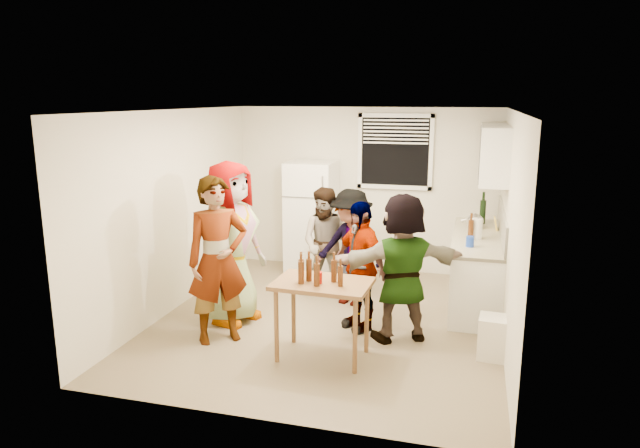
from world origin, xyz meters
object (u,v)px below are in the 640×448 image
(serving_table, at_px, (322,357))
(red_cup, at_px, (318,283))
(wine_bottle, at_px, (482,224))
(trash_bin, at_px, (494,335))
(refrigerator, at_px, (312,218))
(guest_back_left, at_px, (327,297))
(guest_stripe, at_px, (221,339))
(blue_cup, at_px, (470,247))
(guest_black, at_px, (359,327))
(beer_bottle_table, at_px, (340,286))
(beer_bottle_counter, at_px, (470,240))
(guest_back_right, at_px, (350,303))
(guest_orange, at_px, (399,338))
(kettle, at_px, (474,228))
(guest_grey, at_px, (234,320))

(serving_table, height_order, red_cup, red_cup)
(wine_bottle, height_order, trash_bin, wine_bottle)
(refrigerator, relative_size, guest_back_left, 1.14)
(guest_stripe, bearing_deg, blue_cup, -11.91)
(refrigerator, xyz_separation_m, trash_bin, (2.64, -2.40, -0.60))
(wine_bottle, xyz_separation_m, guest_black, (-1.35, -2.00, -0.90))
(beer_bottle_table, bearing_deg, blue_cup, 52.32)
(refrigerator, bearing_deg, serving_table, -71.96)
(red_cup, bearing_deg, blue_cup, 46.79)
(wine_bottle, bearing_deg, beer_bottle_counter, -98.44)
(guest_back_right, relative_size, guest_black, 1.00)
(beer_bottle_counter, distance_m, guest_back_right, 1.74)
(beer_bottle_table, height_order, guest_black, beer_bottle_table)
(guest_orange, bearing_deg, trash_bin, 141.05)
(refrigerator, xyz_separation_m, red_cup, (0.89, -2.90, -0.03))
(serving_table, relative_size, red_cup, 8.43)
(blue_cup, bearing_deg, guest_stripe, -152.44)
(refrigerator, bearing_deg, guest_back_left, -64.11)
(serving_table, bearing_deg, guest_stripe, 174.16)
(beer_bottle_counter, bearing_deg, guest_black, -140.62)
(wine_bottle, relative_size, guest_stripe, 0.18)
(wine_bottle, height_order, red_cup, wine_bottle)
(beer_bottle_counter, relative_size, guest_black, 0.17)
(kettle, bearing_deg, trash_bin, -73.42)
(guest_grey, bearing_deg, kettle, -37.73)
(serving_table, height_order, guest_back_left, serving_table)
(serving_table, bearing_deg, guest_back_left, 102.92)
(refrigerator, relative_size, trash_bin, 3.83)
(trash_bin, bearing_deg, guest_black, 164.52)
(trash_bin, bearing_deg, wine_bottle, 93.26)
(wine_bottle, relative_size, guest_back_left, 0.22)
(beer_bottle_counter, relative_size, red_cup, 2.20)
(beer_bottle_table, distance_m, guest_stripe, 1.65)
(wine_bottle, distance_m, blue_cup, 1.37)
(trash_bin, height_order, guest_back_left, trash_bin)
(trash_bin, bearing_deg, serving_table, -165.48)
(wine_bottle, height_order, blue_cup, wine_bottle)
(wine_bottle, xyz_separation_m, blue_cup, (-0.15, -1.36, 0.00))
(trash_bin, xyz_separation_m, guest_orange, (-0.99, 0.23, -0.25))
(wine_bottle, bearing_deg, guest_grey, -142.92)
(wine_bottle, xyz_separation_m, guest_back_left, (-1.98, -1.08, -0.90))
(guest_back_left, bearing_deg, refrigerator, 118.89)
(beer_bottle_table, bearing_deg, guest_back_right, 98.55)
(beer_bottle_table, bearing_deg, beer_bottle_counter, 57.67)
(red_cup, relative_size, guest_grey, 0.06)
(red_cup, bearing_deg, kettle, 59.76)
(serving_table, xyz_separation_m, guest_back_right, (-0.05, 1.61, 0.00))
(blue_cup, xyz_separation_m, beer_bottle_table, (-1.22, -1.58, -0.08))
(beer_bottle_table, xyz_separation_m, guest_back_right, (-0.25, 1.69, -0.82))
(wine_bottle, height_order, beer_bottle_table, wine_bottle)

